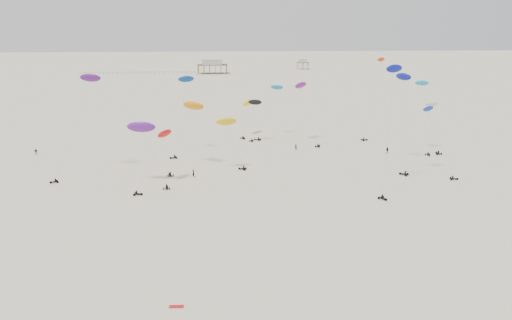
{
  "coord_description": "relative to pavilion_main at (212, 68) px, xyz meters",
  "views": [
    {
      "loc": [
        -7.86,
        -9.69,
        33.67
      ],
      "look_at": [
        0.0,
        88.0,
        7.0
      ],
      "focal_mm": 35.0,
      "sensor_mm": 36.0,
      "label": 1
    }
  ],
  "objects": [
    {
      "name": "pavilion_main",
      "position": [
        0.0,
        0.0,
        0.0
      ],
      "size": [
        21.0,
        13.0,
        9.8
      ],
      "color": "brown",
      "rests_on": "ground"
    },
    {
      "name": "rig_12",
      "position": [
        -10.29,
        -253.84,
        4.32
      ],
      "size": [
        8.13,
        13.19,
        14.38
      ],
      "rotation": [
        0.0,
        0.0,
        4.56
      ],
      "color": "black",
      "rests_on": "ground"
    },
    {
      "name": "pier_fence",
      "position": [
        -52.0,
        -0.0,
        -3.45
      ],
      "size": [
        80.2,
        0.2,
        1.5
      ],
      "color": "black",
      "rests_on": "ground"
    },
    {
      "name": "pavilion_small",
      "position": [
        70.0,
        30.0,
        -0.74
      ],
      "size": [
        9.0,
        7.0,
        8.0
      ],
      "color": "brown",
      "rests_on": "ground"
    },
    {
      "name": "grounded_kite_b",
      "position": [
        -3.29,
        -304.47,
        -4.22
      ],
      "size": [
        1.83,
        0.77,
        0.07
      ],
      "primitive_type": "cube",
      "rotation": [
        0.0,
        0.0,
        -0.04
      ],
      "color": "#B40B14",
      "rests_on": "ground"
    },
    {
      "name": "rig_4",
      "position": [
        13.34,
        -214.19,
        4.93
      ],
      "size": [
        4.32,
        3.76,
        12.58
      ],
      "rotation": [
        0.0,
        0.0,
        5.73
      ],
      "color": "black",
      "rests_on": "ground"
    },
    {
      "name": "spectator_3",
      "position": [
        23.99,
        -226.39,
        -4.22
      ],
      "size": [
        0.87,
        0.85,
        1.99
      ],
      "primitive_type": "imported",
      "rotation": [
        0.0,
        0.0,
        2.44
      ],
      "color": "black",
      "rests_on": "ground"
    },
    {
      "name": "rig_11",
      "position": [
        -27.91,
        -241.84,
        14.48
      ],
      "size": [
        10.72,
        14.6,
        24.4
      ],
      "rotation": [
        0.0,
        0.0,
        2.03
      ],
      "color": "black",
      "rests_on": "ground"
    },
    {
      "name": "rig_0",
      "position": [
        59.17,
        -231.48,
        6.11
      ],
      "size": [
        6.52,
        8.15,
        19.38
      ],
      "rotation": [
        0.0,
        0.0,
        6.37
      ],
      "color": "black",
      "rests_on": "ground"
    },
    {
      "name": "ground_plane",
      "position": [
        10.0,
        -150.0,
        -4.22
      ],
      "size": [
        900.0,
        900.0,
        0.0
      ],
      "primitive_type": "plane",
      "color": "beige"
    },
    {
      "name": "rig_8",
      "position": [
        18.99,
        -207.89,
        6.09
      ],
      "size": [
        10.08,
        11.42,
        17.37
      ],
      "rotation": [
        0.0,
        0.0,
        1.18
      ],
      "color": "black",
      "rests_on": "ground"
    },
    {
      "name": "rig_2",
      "position": [
        60.35,
        -229.9,
        4.27
      ],
      "size": [
        5.86,
        10.19,
        14.38
      ],
      "rotation": [
        0.0,
        0.0,
        3.1
      ],
      "color": "black",
      "rests_on": "ground"
    },
    {
      "name": "rig_13",
      "position": [
        -4.08,
        -239.64,
        8.66
      ],
      "size": [
        9.62,
        14.45,
        17.66
      ],
      "rotation": [
        0.0,
        0.0,
        0.31
      ],
      "color": "black",
      "rests_on": "ground"
    },
    {
      "name": "rig_7",
      "position": [
        -13.54,
        -252.84,
        6.72
      ],
      "size": [
        9.5,
        8.66,
        14.48
      ],
      "rotation": [
        0.0,
        0.0,
        0.03
      ],
      "color": "black",
      "rests_on": "ground"
    },
    {
      "name": "rig_15",
      "position": [
        47.79,
        -241.93,
        11.46
      ],
      "size": [
        6.84,
        18.1,
        24.64
      ],
      "rotation": [
        0.0,
        0.0,
        0.92
      ],
      "color": "black",
      "rests_on": "ground"
    },
    {
      "name": "spectator_0",
      "position": [
        -3.37,
        -250.01,
        -4.22
      ],
      "size": [
        0.88,
        0.96,
        2.17
      ],
      "primitive_type": "imported",
      "rotation": [
        0.0,
        0.0,
        2.14
      ],
      "color": "black",
      "rests_on": "ground"
    },
    {
      "name": "rig_3",
      "position": [
        38.37,
        -259.44,
        13.43
      ],
      "size": [
        8.18,
        15.08,
        26.86
      ],
      "rotation": [
        0.0,
        0.0,
        3.58
      ],
      "color": "black",
      "rests_on": "ground"
    },
    {
      "name": "rig_5",
      "position": [
        11.74,
        -205.36,
        4.58
      ],
      "size": [
        5.44,
        11.78,
        12.17
      ],
      "rotation": [
        0.0,
        0.0,
        3.5
      ],
      "color": "black",
      "rests_on": "ground"
    },
    {
      "name": "rig_9",
      "position": [
        5.13,
        -243.48,
        5.26
      ],
      "size": [
        7.47,
        4.24,
        12.73
      ],
      "rotation": [
        0.0,
        0.0,
        1.23
      ],
      "color": "black",
      "rests_on": "ground"
    },
    {
      "name": "rig_10",
      "position": [
        49.63,
        -212.25,
        8.1
      ],
      "size": [
        9.32,
        11.23,
        24.75
      ],
      "rotation": [
        0.0,
        0.0,
        4.95
      ],
      "color": "black",
      "rests_on": "ground"
    },
    {
      "name": "spectator_2",
      "position": [
        -46.19,
        -226.3,
        -4.22
      ],
      "size": [
        1.28,
        0.83,
        2.02
      ],
      "primitive_type": "imported",
      "rotation": [
        0.0,
        0.0,
        6.45
      ],
      "color": "black",
      "rests_on": "ground"
    },
    {
      "name": "rig_6",
      "position": [
        52.84,
        -250.78,
        5.41
      ],
      "size": [
        6.2,
        11.76,
        16.57
      ],
      "rotation": [
        0.0,
        0.0,
        4.42
      ],
      "color": "black",
      "rests_on": "ground"
    },
    {
      "name": "spectator_1",
      "position": [
        47.97,
        -232.53,
        -4.22
      ],
      "size": [
        1.18,
        1.06,
        2.09
      ],
      "primitive_type": "imported",
      "rotation": [
        0.0,
        0.0,
        5.7
      ],
      "color": "black",
      "rests_on": "ground"
    },
    {
      "name": "rig_14",
      "position": [
        27.69,
        -215.77,
        9.53
      ],
      "size": [
        7.61,
        13.52,
        18.63
      ],
      "rotation": [
        0.0,
        0.0,
        5.66
      ],
      "color": "black",
      "rests_on": "ground"
    },
    {
      "name": "rig_1",
      "position": [
        -6.63,
        -225.6,
        10.62
      ],
      "size": [
        6.78,
        12.59,
        21.31
      ],
      "rotation": [
        0.0,
        0.0,
        1.86
      ],
      "color": "black",
      "rests_on": "ground"
    }
  ]
}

